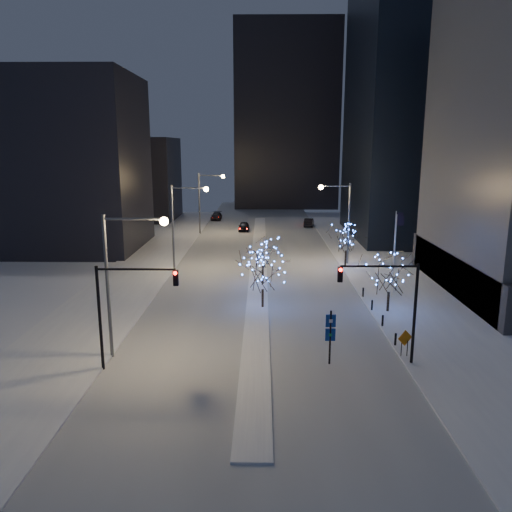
{
  "coord_description": "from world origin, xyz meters",
  "views": [
    {
      "loc": [
        0.45,
        -30.32,
        14.37
      ],
      "look_at": [
        -0.09,
        12.15,
        5.0
      ],
      "focal_mm": 35.0,
      "sensor_mm": 36.0,
      "label": 1
    }
  ],
  "objects_px": {
    "street_lamp_w_near": "(122,266)",
    "holiday_tree_median_near": "(263,272)",
    "street_lamp_w_mid": "(181,216)",
    "holiday_tree_median_far": "(263,253)",
    "street_lamp_east": "(342,213)",
    "traffic_signal_west": "(123,300)",
    "traffic_signal_east": "(392,297)",
    "holiday_tree_plaza_near": "(390,275)",
    "holiday_tree_plaza_far": "(346,239)",
    "car_far": "(216,216)",
    "construction_sign": "(405,340)",
    "wayfinding_sign": "(330,332)",
    "car_near": "(244,226)",
    "car_mid": "(309,222)",
    "street_lamp_w_far": "(206,195)"
  },
  "relations": [
    {
      "from": "traffic_signal_west",
      "to": "street_lamp_w_near",
      "type": "bearing_deg",
      "value": 103.96
    },
    {
      "from": "street_lamp_w_near",
      "to": "street_lamp_east",
      "type": "xyz_separation_m",
      "value": [
        19.02,
        28.0,
        -0.05
      ]
    },
    {
      "from": "street_lamp_w_far",
      "to": "construction_sign",
      "type": "xyz_separation_m",
      "value": [
        19.24,
        -49.94,
        -5.2
      ]
    },
    {
      "from": "traffic_signal_east",
      "to": "car_near",
      "type": "bearing_deg",
      "value": 102.2
    },
    {
      "from": "traffic_signal_west",
      "to": "construction_sign",
      "type": "height_order",
      "value": "traffic_signal_west"
    },
    {
      "from": "car_far",
      "to": "holiday_tree_median_near",
      "type": "height_order",
      "value": "holiday_tree_median_near"
    },
    {
      "from": "street_lamp_east",
      "to": "wayfinding_sign",
      "type": "xyz_separation_m",
      "value": [
        -5.08,
        -29.0,
        -4.13
      ]
    },
    {
      "from": "street_lamp_w_near",
      "to": "holiday_tree_median_near",
      "type": "bearing_deg",
      "value": 48.82
    },
    {
      "from": "holiday_tree_median_far",
      "to": "traffic_signal_west",
      "type": "bearing_deg",
      "value": -113.62
    },
    {
      "from": "street_lamp_w_far",
      "to": "holiday_tree_plaza_near",
      "type": "height_order",
      "value": "street_lamp_w_far"
    },
    {
      "from": "street_lamp_w_far",
      "to": "car_near",
      "type": "xyz_separation_m",
      "value": [
        6.17,
        3.16,
        -5.74
      ]
    },
    {
      "from": "street_lamp_w_far",
      "to": "car_far",
      "type": "relative_size",
      "value": 1.99
    },
    {
      "from": "holiday_tree_median_far",
      "to": "wayfinding_sign",
      "type": "relative_size",
      "value": 1.29
    },
    {
      "from": "traffic_signal_west",
      "to": "street_lamp_w_far",
      "type": "bearing_deg",
      "value": 90.55
    },
    {
      "from": "construction_sign",
      "to": "wayfinding_sign",
      "type": "bearing_deg",
      "value": 169.63
    },
    {
      "from": "street_lamp_w_near",
      "to": "holiday_tree_median_near",
      "type": "height_order",
      "value": "street_lamp_w_near"
    },
    {
      "from": "street_lamp_east",
      "to": "construction_sign",
      "type": "height_order",
      "value": "street_lamp_east"
    },
    {
      "from": "holiday_tree_median_far",
      "to": "construction_sign",
      "type": "relative_size",
      "value": 2.57
    },
    {
      "from": "holiday_tree_plaza_near",
      "to": "holiday_tree_plaza_far",
      "type": "height_order",
      "value": "holiday_tree_plaza_near"
    },
    {
      "from": "holiday_tree_median_far",
      "to": "street_lamp_w_far",
      "type": "bearing_deg",
      "value": 106.65
    },
    {
      "from": "street_lamp_east",
      "to": "holiday_tree_plaza_near",
      "type": "relative_size",
      "value": 1.85
    },
    {
      "from": "traffic_signal_east",
      "to": "car_mid",
      "type": "xyz_separation_m",
      "value": [
        0.06,
        59.32,
        -4.02
      ]
    },
    {
      "from": "street_lamp_w_mid",
      "to": "traffic_signal_west",
      "type": "bearing_deg",
      "value": -88.94
    },
    {
      "from": "holiday_tree_median_near",
      "to": "construction_sign",
      "type": "height_order",
      "value": "holiday_tree_median_near"
    },
    {
      "from": "car_mid",
      "to": "street_lamp_w_near",
      "type": "bearing_deg",
      "value": 82.5
    },
    {
      "from": "traffic_signal_east",
      "to": "holiday_tree_median_far",
      "type": "relative_size",
      "value": 1.43
    },
    {
      "from": "street_lamp_east",
      "to": "car_far",
      "type": "height_order",
      "value": "street_lamp_east"
    },
    {
      "from": "street_lamp_east",
      "to": "holiday_tree_median_near",
      "type": "height_order",
      "value": "street_lamp_east"
    },
    {
      "from": "traffic_signal_west",
      "to": "car_near",
      "type": "bearing_deg",
      "value": 84.13
    },
    {
      "from": "holiday_tree_median_near",
      "to": "car_near",
      "type": "bearing_deg",
      "value": 94.41
    },
    {
      "from": "street_lamp_w_near",
      "to": "traffic_signal_east",
      "type": "xyz_separation_m",
      "value": [
        17.88,
        -1.0,
        -1.74
      ]
    },
    {
      "from": "car_far",
      "to": "holiday_tree_plaza_near",
      "type": "relative_size",
      "value": 0.93
    },
    {
      "from": "car_near",
      "to": "car_mid",
      "type": "bearing_deg",
      "value": 24.63
    },
    {
      "from": "street_lamp_east",
      "to": "holiday_tree_plaza_far",
      "type": "distance_m",
      "value": 3.32
    },
    {
      "from": "traffic_signal_west",
      "to": "holiday_tree_median_near",
      "type": "height_order",
      "value": "traffic_signal_west"
    },
    {
      "from": "street_lamp_w_near",
      "to": "street_lamp_east",
      "type": "bearing_deg",
      "value": 55.81
    },
    {
      "from": "street_lamp_w_near",
      "to": "traffic_signal_west",
      "type": "distance_m",
      "value": 2.7
    },
    {
      "from": "holiday_tree_median_near",
      "to": "wayfinding_sign",
      "type": "relative_size",
      "value": 1.37
    },
    {
      "from": "wayfinding_sign",
      "to": "street_lamp_east",
      "type": "bearing_deg",
      "value": 78.8
    },
    {
      "from": "traffic_signal_east",
      "to": "holiday_tree_median_near",
      "type": "height_order",
      "value": "traffic_signal_east"
    },
    {
      "from": "holiday_tree_plaza_near",
      "to": "car_far",
      "type": "bearing_deg",
      "value": 109.69
    },
    {
      "from": "street_lamp_w_far",
      "to": "wayfinding_sign",
      "type": "relative_size",
      "value": 2.64
    },
    {
      "from": "traffic_signal_east",
      "to": "car_far",
      "type": "xyz_separation_m",
      "value": [
        -17.65,
        67.35,
        -4.03
      ]
    },
    {
      "from": "traffic_signal_east",
      "to": "holiday_tree_plaza_near",
      "type": "distance_m",
      "value": 11.14
    },
    {
      "from": "street_lamp_east",
      "to": "traffic_signal_west",
      "type": "height_order",
      "value": "street_lamp_east"
    },
    {
      "from": "street_lamp_east",
      "to": "car_far",
      "type": "xyz_separation_m",
      "value": [
        -18.79,
        38.34,
        -5.72
      ]
    },
    {
      "from": "street_lamp_w_mid",
      "to": "holiday_tree_median_far",
      "type": "bearing_deg",
      "value": -34.79
    },
    {
      "from": "traffic_signal_west",
      "to": "wayfinding_sign",
      "type": "relative_size",
      "value": 1.85
    },
    {
      "from": "street_lamp_w_near",
      "to": "traffic_signal_east",
      "type": "relative_size",
      "value": 1.43
    },
    {
      "from": "traffic_signal_east",
      "to": "street_lamp_east",
      "type": "bearing_deg",
      "value": 87.74
    }
  ]
}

